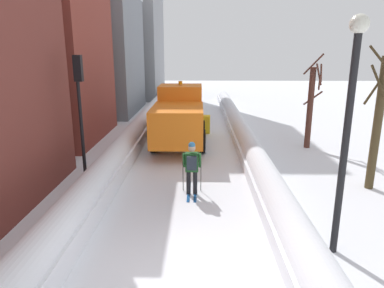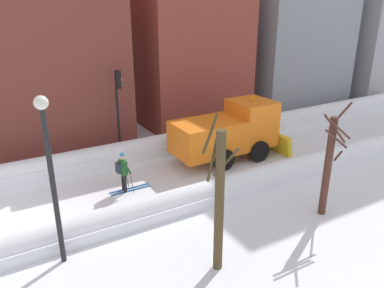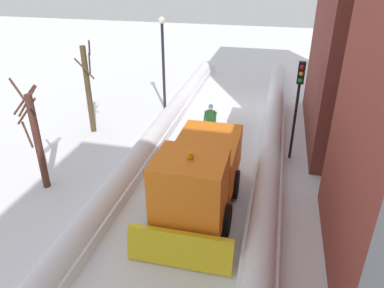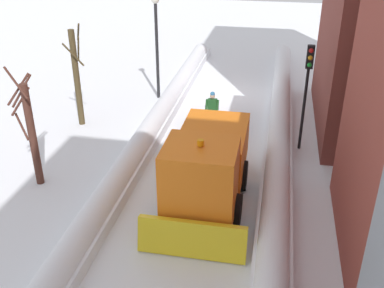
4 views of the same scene
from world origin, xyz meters
name	(u,v)px [view 4 (image 4 of 4)]	position (x,y,z in m)	size (l,w,h in m)	color
ground_plane	(196,192)	(0.00, 10.00, 0.00)	(80.00, 80.00, 0.00)	white
snowbank_left	(276,189)	(-2.81, 10.00, 0.47)	(1.10, 36.00, 1.07)	white
snowbank_right	(121,176)	(2.81, 10.00, 0.36)	(1.10, 36.00, 0.90)	white
plow_truck	(207,165)	(-0.48, 10.55, 1.48)	(3.20, 5.98, 3.12)	orange
skier	(212,108)	(0.27, 4.50, 1.00)	(0.62, 1.80, 1.81)	black
traffic_light_pole	(307,79)	(-3.70, 5.90, 3.15)	(0.28, 0.42, 4.49)	black
street_lamp	(157,36)	(3.71, 1.16, 3.38)	(0.40, 0.40, 5.36)	black
bare_tree_near	(77,77)	(6.42, 5.20, 2.34)	(0.83, 1.05, 4.82)	#473A22
bare_tree_mid	(31,132)	(5.85, 10.46, 2.11)	(0.91, 1.24, 4.52)	#4A2A21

